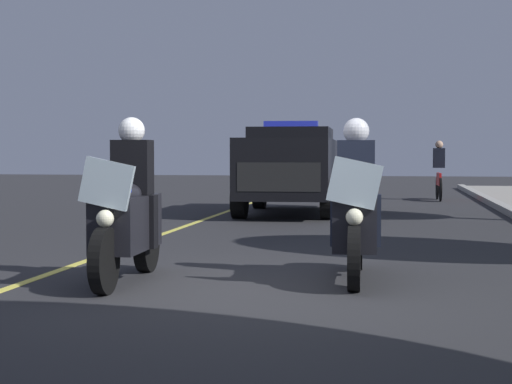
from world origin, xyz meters
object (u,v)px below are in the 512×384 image
(police_motorcycle_lead_left, at_px, (127,215))
(cyclist_background, at_px, (439,171))
(police_suv, at_px, (291,165))
(police_motorcycle_lead_right, at_px, (356,214))

(police_motorcycle_lead_left, distance_m, cyclist_background, 16.04)
(police_motorcycle_lead_left, bearing_deg, cyclist_background, 165.61)
(police_motorcycle_lead_left, xyz_separation_m, cyclist_background, (-15.53, 3.98, 0.14))
(police_motorcycle_lead_left, bearing_deg, police_suv, 177.31)
(police_motorcycle_lead_left, height_order, police_suv, police_suv)
(police_suv, bearing_deg, cyclist_background, 148.10)
(police_suv, xyz_separation_m, cyclist_background, (-5.65, 3.52, -0.22))
(police_suv, bearing_deg, police_motorcycle_lead_left, -2.69)
(police_motorcycle_lead_right, relative_size, police_suv, 0.43)
(police_motorcycle_lead_left, xyz_separation_m, police_motorcycle_lead_right, (-0.57, 2.33, 0.00))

